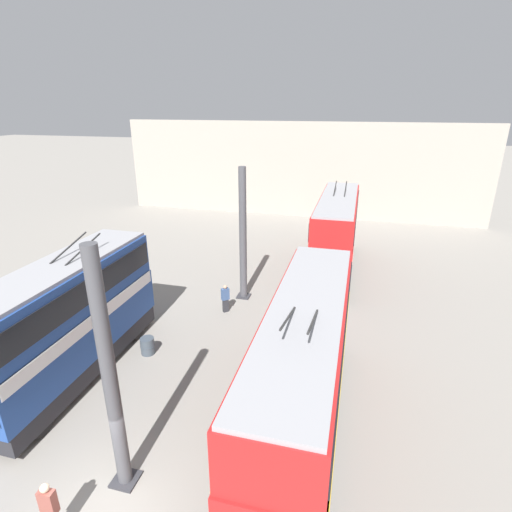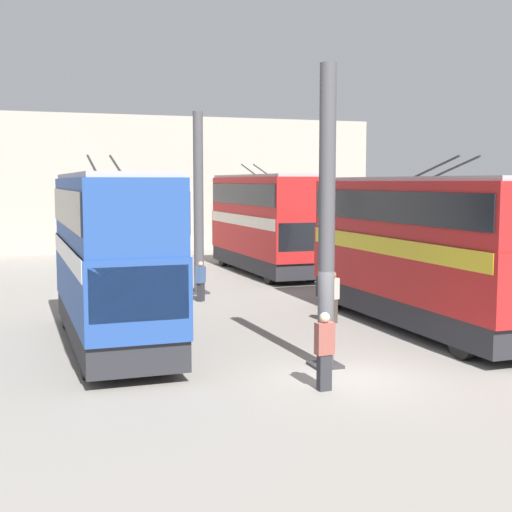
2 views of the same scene
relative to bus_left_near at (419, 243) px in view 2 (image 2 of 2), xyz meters
The scene contains 11 objects.
ground_plane 7.22m from the bus_left_near, 132.54° to the left, with size 240.00×240.00×0.00m, color gray.
depot_back_wall 29.20m from the bus_left_near, ahead, with size 0.50×36.00×9.28m.
support_column_near 6.06m from the bus_left_near, 125.25° to the left, with size 0.76×0.76×7.73m.
support_column_far 10.71m from the bus_left_near, 27.31° to the left, with size 0.76×0.76×7.73m.
bus_left_near is the anchor object (origin of this frame).
bus_left_far 15.03m from the bus_left_near, ahead, with size 10.63×2.54×5.77m.
bus_right_near 9.81m from the bus_left_near, 85.86° to the left, with size 9.36×2.54×5.64m.
person_aisle_foreground 8.14m from the bus_left_near, 132.83° to the left, with size 0.27×0.43×1.82m.
person_aisle_midway 9.40m from the bus_left_near, 35.60° to the left, with size 0.46×0.47×1.62m.
person_by_left_row 3.39m from the bus_left_near, 53.48° to the left, with size 0.36×0.48×1.77m.
oil_drum 8.41m from the bus_left_near, 69.82° to the left, with size 0.67×0.67×0.80m.
Camera 2 is at (-15.48, 7.66, 4.78)m, focal length 50.00 mm.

